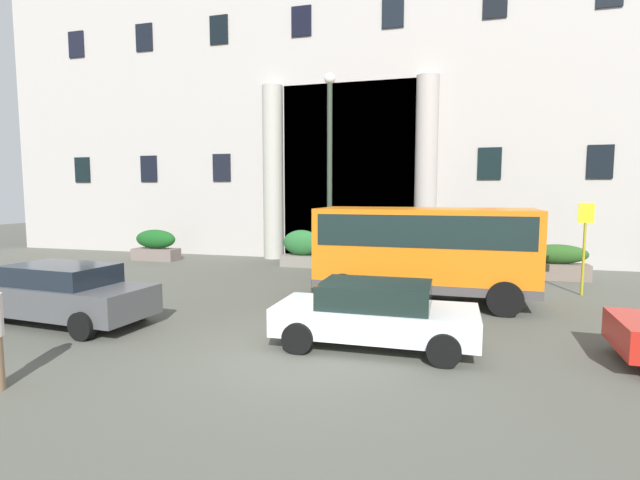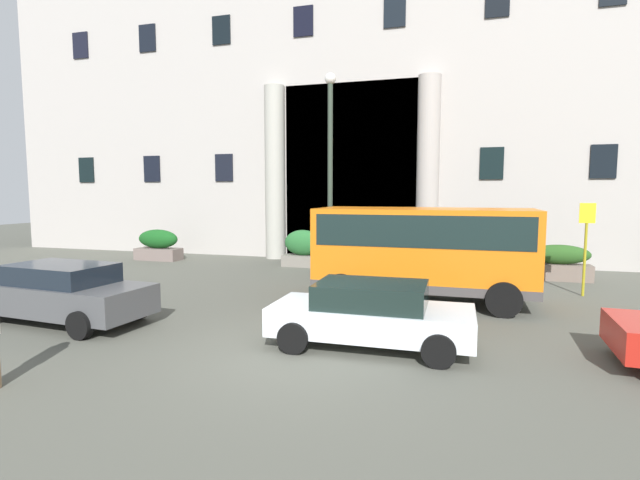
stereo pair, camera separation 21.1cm
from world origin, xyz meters
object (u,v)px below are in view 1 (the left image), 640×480
(bus_stop_sign, at_px, (585,239))
(parked_coupe_end, at_px, (375,313))
(parked_sedan_second, at_px, (62,293))
(hedge_planter_entrance_left, at_px, (156,246))
(scooter_by_planter, at_px, (362,302))
(lamppost_plaza_centre, at_px, (330,160))
(hedge_planter_far_east, at_px, (557,263))
(hedge_planter_west, at_px, (302,249))
(hedge_planter_entrance_right, at_px, (390,253))
(orange_minibus, at_px, (425,246))

(bus_stop_sign, height_order, parked_coupe_end, bus_stop_sign)
(bus_stop_sign, bearing_deg, parked_coupe_end, -129.11)
(bus_stop_sign, relative_size, parked_sedan_second, 0.61)
(hedge_planter_entrance_left, height_order, parked_coupe_end, hedge_planter_entrance_left)
(scooter_by_planter, xyz_separation_m, lamppost_plaza_centre, (-2.26, 5.43, 3.84))
(parked_coupe_end, bearing_deg, scooter_by_planter, 108.08)
(hedge_planter_far_east, relative_size, lamppost_plaza_centre, 0.30)
(parked_coupe_end, bearing_deg, hedge_planter_far_east, 60.71)
(hedge_planter_west, relative_size, parked_coupe_end, 0.42)
(hedge_planter_entrance_right, bearing_deg, parked_coupe_end, -84.33)
(hedge_planter_entrance_right, bearing_deg, hedge_planter_entrance_left, 179.43)
(orange_minibus, bearing_deg, hedge_planter_entrance_left, 158.32)
(orange_minibus, bearing_deg, scooter_by_planter, -117.27)
(bus_stop_sign, bearing_deg, parked_sedan_second, -151.76)
(hedge_planter_west, height_order, lamppost_plaza_centre, lamppost_plaza_centre)
(hedge_planter_west, distance_m, scooter_by_planter, 8.74)
(hedge_planter_entrance_left, bearing_deg, bus_stop_sign, -9.92)
(hedge_planter_entrance_left, relative_size, hedge_planter_entrance_right, 1.09)
(orange_minibus, xyz_separation_m, lamppost_plaza_centre, (-3.59, 2.89, 2.69))
(lamppost_plaza_centre, bearing_deg, hedge_planter_entrance_right, 46.55)
(parked_coupe_end, bearing_deg, bus_stop_sign, 50.48)
(bus_stop_sign, xyz_separation_m, hedge_planter_far_east, (-0.22, 2.70, -1.12))
(bus_stop_sign, xyz_separation_m, scooter_by_planter, (-5.95, -4.62, -1.28))
(hedge_planter_entrance_left, bearing_deg, hedge_planter_entrance_right, -0.57)
(orange_minibus, xyz_separation_m, hedge_planter_entrance_right, (-1.63, 4.96, -0.87))
(hedge_planter_entrance_left, xyz_separation_m, hedge_planter_west, (7.07, 0.12, 0.06))
(hedge_planter_west, bearing_deg, hedge_planter_entrance_left, -179.02)
(parked_sedan_second, bearing_deg, hedge_planter_entrance_right, 60.40)
(parked_sedan_second, relative_size, parked_coupe_end, 1.13)
(hedge_planter_entrance_left, xyz_separation_m, parked_sedan_second, (4.29, -9.88, 0.05))
(orange_minibus, bearing_deg, bus_stop_sign, 24.58)
(hedge_planter_entrance_left, bearing_deg, parked_coupe_end, -38.93)
(parked_sedan_second, height_order, parked_coupe_end, parked_sedan_second)
(hedge_planter_entrance_left, distance_m, scooter_by_planter, 13.50)
(orange_minibus, relative_size, hedge_planter_far_east, 2.78)
(parked_sedan_second, height_order, lamppost_plaza_centre, lamppost_plaza_centre)
(lamppost_plaza_centre, bearing_deg, hedge_planter_far_east, 13.28)
(parked_sedan_second, bearing_deg, parked_coupe_end, 7.02)
(parked_sedan_second, relative_size, scooter_by_planter, 2.34)
(bus_stop_sign, distance_m, lamppost_plaza_centre, 8.64)
(hedge_planter_entrance_right, distance_m, hedge_planter_west, 3.79)
(hedge_planter_far_east, relative_size, parked_sedan_second, 0.47)
(hedge_planter_west, relative_size, lamppost_plaza_centre, 0.23)
(hedge_planter_far_east, bearing_deg, hedge_planter_west, 177.58)
(parked_coupe_end, bearing_deg, lamppost_plaza_centre, 111.11)
(orange_minibus, height_order, parked_sedan_second, orange_minibus)
(hedge_planter_entrance_left, height_order, hedge_planter_entrance_right, hedge_planter_entrance_right)
(parked_sedan_second, relative_size, lamppost_plaza_centre, 0.62)
(parked_coupe_end, height_order, scooter_by_planter, parked_coupe_end)
(parked_coupe_end, bearing_deg, hedge_planter_west, 115.66)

